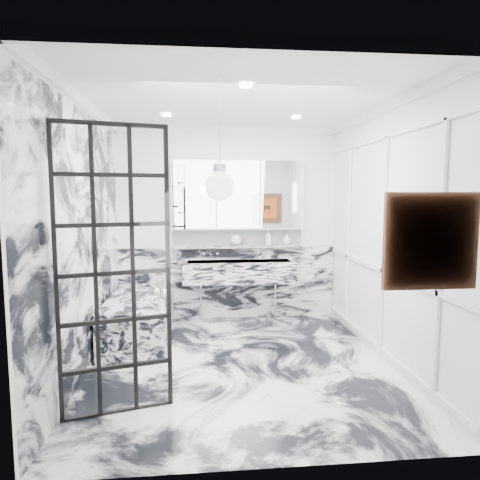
{
  "coord_description": "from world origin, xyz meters",
  "views": [
    {
      "loc": [
        -0.43,
        -4.45,
        1.83
      ],
      "look_at": [
        0.06,
        0.5,
        1.3
      ],
      "focal_mm": 32.0,
      "sensor_mm": 36.0,
      "label": 1
    }
  ],
  "objects": [
    {
      "name": "floor",
      "position": [
        0.0,
        0.0,
        0.0
      ],
      "size": [
        3.6,
        3.6,
        0.0
      ],
      "primitive_type": "plane",
      "color": "silver",
      "rests_on": "ground"
    },
    {
      "name": "ceiling",
      "position": [
        0.0,
        0.0,
        2.8
      ],
      "size": [
        3.6,
        3.6,
        0.0
      ],
      "primitive_type": "plane",
      "rotation": [
        3.14,
        0.0,
        0.0
      ],
      "color": "white",
      "rests_on": "wall_back"
    },
    {
      "name": "wall_back",
      "position": [
        0.0,
        1.8,
        1.4
      ],
      "size": [
        3.6,
        0.0,
        3.6
      ],
      "primitive_type": "plane",
      "rotation": [
        1.57,
        0.0,
        0.0
      ],
      "color": "white",
      "rests_on": "floor"
    },
    {
      "name": "wall_front",
      "position": [
        0.0,
        -1.8,
        1.4
      ],
      "size": [
        3.6,
        0.0,
        3.6
      ],
      "primitive_type": "plane",
      "rotation": [
        -1.57,
        0.0,
        0.0
      ],
      "color": "white",
      "rests_on": "floor"
    },
    {
      "name": "wall_left",
      "position": [
        -1.6,
        0.0,
        1.4
      ],
      "size": [
        0.0,
        3.6,
        3.6
      ],
      "primitive_type": "plane",
      "rotation": [
        1.57,
        0.0,
        1.57
      ],
      "color": "white",
      "rests_on": "floor"
    },
    {
      "name": "wall_right",
      "position": [
        1.6,
        0.0,
        1.4
      ],
      "size": [
        0.0,
        3.6,
        3.6
      ],
      "primitive_type": "plane",
      "rotation": [
        1.57,
        0.0,
        -1.57
      ],
      "color": "white",
      "rests_on": "floor"
    },
    {
      "name": "marble_clad_back",
      "position": [
        0.0,
        1.78,
        0.53
      ],
      "size": [
        3.18,
        0.05,
        1.05
      ],
      "primitive_type": "cube",
      "color": "silver",
      "rests_on": "floor"
    },
    {
      "name": "marble_clad_left",
      "position": [
        -1.59,
        0.0,
        1.34
      ],
      "size": [
        0.02,
        3.56,
        2.68
      ],
      "primitive_type": "cube",
      "color": "silver",
      "rests_on": "floor"
    },
    {
      "name": "panel_molding",
      "position": [
        1.58,
        0.0,
        1.3
      ],
      "size": [
        0.03,
        3.4,
        2.3
      ],
      "primitive_type": "cube",
      "color": "white",
      "rests_on": "floor"
    },
    {
      "name": "soap_bottle_a",
      "position": [
        0.59,
        1.71,
        1.2
      ],
      "size": [
        0.1,
        0.1,
        0.22
      ],
      "primitive_type": "imported",
      "rotation": [
        0.0,
        0.0,
        -0.15
      ],
      "color": "#8C5919",
      "rests_on": "ledge"
    },
    {
      "name": "soap_bottle_b",
      "position": [
        0.59,
        1.71,
        1.17
      ],
      "size": [
        0.08,
        0.08,
        0.17
      ],
      "primitive_type": "imported",
      "rotation": [
        0.0,
        0.0,
        -0.08
      ],
      "color": "#4C4C51",
      "rests_on": "ledge"
    },
    {
      "name": "soap_bottle_c",
      "position": [
        0.87,
        1.71,
        1.17
      ],
      "size": [
        0.16,
        0.16,
        0.16
      ],
      "primitive_type": "imported",
      "rotation": [
        0.0,
        0.0,
        -0.26
      ],
      "color": "silver",
      "rests_on": "ledge"
    },
    {
      "name": "face_pot",
      "position": [
        0.12,
        1.71,
        1.17
      ],
      "size": [
        0.16,
        0.16,
        0.16
      ],
      "primitive_type": "sphere",
      "color": "white",
      "rests_on": "ledge"
    },
    {
      "name": "amber_bottle",
      "position": [
        0.23,
        1.71,
        1.14
      ],
      "size": [
        0.04,
        0.04,
        0.1
      ],
      "primitive_type": "cylinder",
      "color": "#8C5919",
      "rests_on": "ledge"
    },
    {
      "name": "flower_vase",
      "position": [
        -0.85,
        0.27,
        0.61
      ],
      "size": [
        0.08,
        0.08,
        0.12
      ],
      "primitive_type": "cylinder",
      "color": "silver",
      "rests_on": "bathtub"
    },
    {
      "name": "crittall_door",
      "position": [
        -1.11,
        -0.94,
        1.19
      ],
      "size": [
        0.86,
        0.27,
        2.38
      ],
      "primitive_type": null,
      "rotation": [
        0.0,
        0.0,
        0.26
      ],
      "color": "black",
      "rests_on": "floor"
    },
    {
      "name": "artwork",
      "position": [
        1.11,
        -1.76,
        1.52
      ],
      "size": [
        0.55,
        0.05,
        0.55
      ],
      "primitive_type": "cube",
      "color": "#D34D15",
      "rests_on": "wall_front"
    },
    {
      "name": "pendant_light",
      "position": [
        -0.26,
        -1.11,
        1.89
      ],
      "size": [
        0.23,
        0.23,
        0.23
      ],
      "primitive_type": "sphere",
      "color": "white",
      "rests_on": "ceiling"
    },
    {
      "name": "trough_sink",
      "position": [
        0.15,
        1.55,
        0.73
      ],
      "size": [
        1.6,
        0.45,
        0.3
      ],
      "primitive_type": "cube",
      "color": "silver",
      "rests_on": "wall_back"
    },
    {
      "name": "ledge",
      "position": [
        0.15,
        1.72,
        1.07
      ],
      "size": [
        1.9,
        0.14,
        0.04
      ],
      "primitive_type": "cube",
      "color": "silver",
      "rests_on": "wall_back"
    },
    {
      "name": "subway_tile",
      "position": [
        0.15,
        1.78,
        1.21
      ],
      "size": [
        1.9,
        0.03,
        0.23
      ],
      "primitive_type": "cube",
      "color": "white",
      "rests_on": "wall_back"
    },
    {
      "name": "mirror_cabinet",
      "position": [
        0.15,
        1.73,
        1.82
      ],
      "size": [
        1.9,
        0.16,
        1.0
      ],
      "primitive_type": "cube",
      "color": "white",
      "rests_on": "wall_back"
    },
    {
      "name": "sconce_left",
      "position": [
        -0.67,
        1.63,
        1.78
      ],
      "size": [
        0.07,
        0.07,
        0.4
      ],
      "primitive_type": "cylinder",
      "color": "white",
      "rests_on": "mirror_cabinet"
    },
    {
      "name": "sconce_right",
      "position": [
        0.97,
        1.63,
        1.78
      ],
      "size": [
        0.07,
        0.07,
        0.4
      ],
      "primitive_type": "cylinder",
      "color": "white",
      "rests_on": "mirror_cabinet"
    },
    {
      "name": "bathtub",
      "position": [
        -1.18,
        0.9,
        0.28
      ],
      "size": [
        0.75,
        1.65,
        0.55
      ],
      "primitive_type": "cube",
      "color": "silver",
      "rests_on": "floor"
    }
  ]
}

